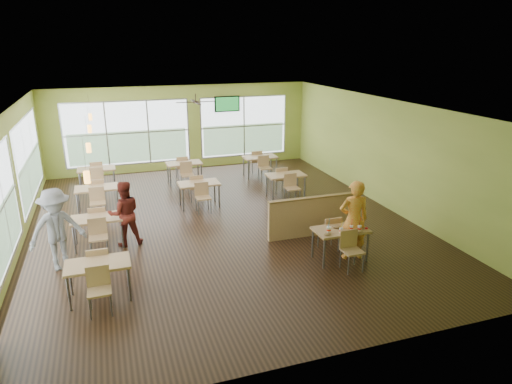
% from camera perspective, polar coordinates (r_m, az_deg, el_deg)
% --- Properties ---
extents(room, '(12.00, 12.04, 3.20)m').
position_cam_1_polar(room, '(12.12, -4.48, 3.17)').
color(room, black).
rests_on(room, ground).
extents(window_bays, '(9.24, 10.24, 2.38)m').
position_cam_1_polar(window_bays, '(14.80, -17.50, 4.67)').
color(window_bays, white).
rests_on(window_bays, room).
extents(main_table, '(1.22, 1.52, 0.87)m').
position_cam_1_polar(main_table, '(10.49, 10.52, -5.15)').
color(main_table, tan).
rests_on(main_table, floor).
extents(half_wall_divider, '(2.40, 0.14, 1.04)m').
position_cam_1_polar(half_wall_divider, '(11.72, 7.09, -3.00)').
color(half_wall_divider, tan).
rests_on(half_wall_divider, floor).
extents(dining_tables, '(6.92, 8.72, 0.87)m').
position_cam_1_polar(dining_tables, '(13.82, -10.37, 0.65)').
color(dining_tables, tan).
rests_on(dining_tables, floor).
extents(pendant_lights, '(0.11, 7.31, 0.86)m').
position_cam_1_polar(pendant_lights, '(12.25, -20.14, 6.38)').
color(pendant_lights, '#2D2119').
rests_on(pendant_lights, ceiling).
extents(ceiling_fan, '(1.25, 1.25, 0.29)m').
position_cam_1_polar(ceiling_fan, '(14.74, -7.56, 11.12)').
color(ceiling_fan, '#2D2119').
rests_on(ceiling_fan, ceiling).
extents(tv_backwall, '(1.00, 0.07, 0.60)m').
position_cam_1_polar(tv_backwall, '(18.01, -3.63, 10.93)').
color(tv_backwall, black).
rests_on(tv_backwall, wall_back).
extents(man_plaid, '(0.75, 0.56, 1.86)m').
position_cam_1_polar(man_plaid, '(10.51, 12.10, -3.45)').
color(man_plaid, orange).
rests_on(man_plaid, floor).
extents(patron_maroon, '(0.83, 0.67, 1.61)m').
position_cam_1_polar(patron_maroon, '(11.46, -16.12, -2.60)').
color(patron_maroon, '#5D1C15').
rests_on(patron_maroon, floor).
extents(patron_grey, '(1.34, 1.03, 1.83)m').
position_cam_1_polar(patron_grey, '(10.71, -23.62, -4.32)').
color(patron_grey, slate).
rests_on(patron_grey, floor).
extents(cup_blue, '(0.10, 0.10, 0.38)m').
position_cam_1_polar(cup_blue, '(10.17, 9.07, -4.67)').
color(cup_blue, white).
rests_on(cup_blue, main_table).
extents(cup_yellow, '(0.09, 0.09, 0.32)m').
position_cam_1_polar(cup_yellow, '(10.20, 10.59, -4.74)').
color(cup_yellow, white).
rests_on(cup_yellow, main_table).
extents(cup_red_near, '(0.08, 0.08, 0.30)m').
position_cam_1_polar(cup_red_near, '(10.40, 11.84, -4.39)').
color(cup_red_near, white).
rests_on(cup_red_near, main_table).
extents(cup_red_far, '(0.10, 0.10, 0.35)m').
position_cam_1_polar(cup_red_far, '(10.39, 12.81, -4.43)').
color(cup_red_far, white).
rests_on(cup_red_far, main_table).
extents(food_basket, '(0.23, 0.23, 0.05)m').
position_cam_1_polar(food_basket, '(10.74, 12.28, -3.86)').
color(food_basket, black).
rests_on(food_basket, main_table).
extents(ketchup_cup, '(0.07, 0.07, 0.03)m').
position_cam_1_polar(ketchup_cup, '(10.57, 13.64, -4.42)').
color(ketchup_cup, '#B70E18').
rests_on(ketchup_cup, main_table).
extents(wrapper_left, '(0.17, 0.16, 0.04)m').
position_cam_1_polar(wrapper_left, '(10.07, 8.92, -5.22)').
color(wrapper_left, '#8F6845').
rests_on(wrapper_left, main_table).
extents(wrapper_mid, '(0.26, 0.24, 0.05)m').
position_cam_1_polar(wrapper_mid, '(10.49, 10.03, -4.26)').
color(wrapper_mid, '#8F6845').
rests_on(wrapper_mid, main_table).
extents(wrapper_right, '(0.19, 0.18, 0.04)m').
position_cam_1_polar(wrapper_right, '(10.35, 12.84, -4.83)').
color(wrapper_right, '#8F6845').
rests_on(wrapper_right, main_table).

